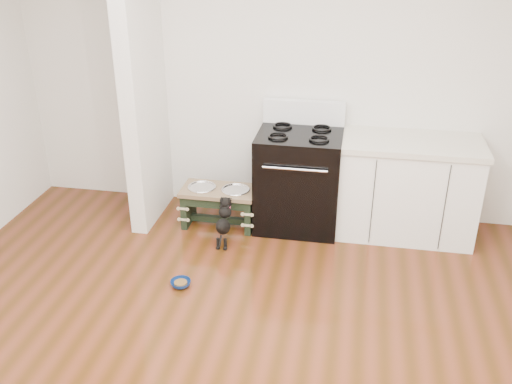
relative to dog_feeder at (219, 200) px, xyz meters
name	(u,v)px	position (x,y,z in m)	size (l,w,h in m)	color
ground	(218,382)	(0.48, -1.99, -0.27)	(5.00, 5.00, 0.00)	#43240B
room_shell	(208,144)	(0.48, -1.99, 1.35)	(5.00, 5.00, 5.00)	silver
partition_wall	(142,80)	(-0.70, 0.11, 1.08)	(0.15, 0.80, 2.70)	silver
oven_range	(299,178)	(0.73, 0.17, 0.21)	(0.76, 0.69, 1.14)	black
cabinet_run	(407,188)	(1.71, 0.19, 0.18)	(1.24, 0.64, 0.91)	white
dog_feeder	(219,200)	(0.00, 0.00, 0.00)	(0.69, 0.37, 0.40)	black
puppy	(224,221)	(0.12, -0.32, -0.04)	(0.12, 0.36, 0.42)	black
floor_bowl	(181,283)	(-0.06, -1.03, -0.25)	(0.17, 0.17, 0.05)	navy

